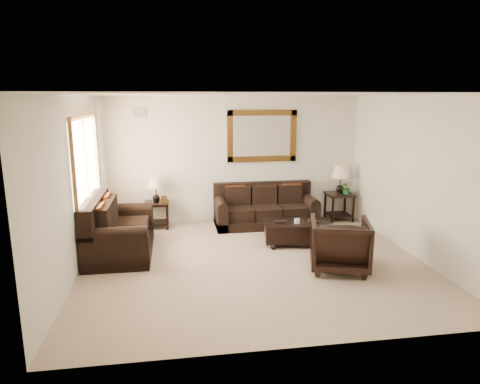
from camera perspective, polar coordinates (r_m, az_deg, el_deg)
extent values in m
cube|color=gray|center=(7.14, 1.85, -9.32)|extent=(5.50, 5.00, 0.01)
cube|color=white|center=(6.63, 2.02, 12.90)|extent=(5.50, 5.00, 0.01)
cube|color=beige|center=(9.19, -0.99, 4.33)|extent=(5.50, 0.01, 2.70)
cube|color=beige|center=(4.40, 8.04, -4.83)|extent=(5.50, 0.01, 2.70)
cube|color=beige|center=(6.81, -21.45, 0.60)|extent=(0.01, 5.00, 2.70)
cube|color=beige|center=(7.75, 22.34, 1.87)|extent=(0.01, 5.00, 2.70)
cube|color=white|center=(7.64, -20.04, 3.44)|extent=(0.01, 1.80, 1.50)
cube|color=brown|center=(7.56, -20.22, 9.37)|extent=(0.06, 1.96, 0.08)
cube|color=brown|center=(7.79, -19.36, -2.30)|extent=(0.06, 1.96, 0.08)
cube|color=brown|center=(6.72, -21.24, 2.21)|extent=(0.06, 0.08, 1.50)
cube|color=brown|center=(8.55, -18.63, 4.42)|extent=(0.06, 0.08, 1.50)
cube|color=brown|center=(7.63, -19.78, 3.45)|extent=(0.05, 0.05, 1.50)
cube|color=#452C0D|center=(9.21, 2.96, 7.46)|extent=(1.50, 0.06, 1.10)
cube|color=white|center=(9.22, 2.94, 7.47)|extent=(1.26, 0.01, 0.86)
cube|color=#999999|center=(9.02, -13.23, 10.24)|extent=(0.25, 0.02, 0.18)
cube|color=black|center=(9.11, 3.40, -3.91)|extent=(2.12, 0.92, 0.17)
cube|color=black|center=(9.30, 2.99, 0.03)|extent=(2.12, 0.21, 0.43)
cube|color=black|center=(8.93, -0.11, -2.77)|extent=(0.54, 0.75, 0.26)
cube|color=black|center=(9.03, 3.45, -2.62)|extent=(0.54, 0.75, 0.26)
cube|color=black|center=(9.16, 6.91, -2.46)|extent=(0.54, 0.75, 0.26)
cube|color=black|center=(8.91, -2.60, -3.13)|extent=(0.21, 0.92, 0.51)
cylinder|color=black|center=(8.85, -2.62, -1.54)|extent=(0.21, 0.90, 0.21)
cube|color=black|center=(9.31, 9.18, -2.61)|extent=(0.21, 0.92, 0.51)
cylinder|color=black|center=(9.24, 9.24, -1.08)|extent=(0.21, 0.90, 0.21)
cube|color=#6C2E0E|center=(9.02, -0.62, -0.37)|extent=(0.41, 0.18, 0.42)
cube|color=#6C2E0E|center=(9.28, 6.95, -0.10)|extent=(0.41, 0.18, 0.42)
cube|color=black|center=(7.76, -15.57, -7.19)|extent=(1.05, 1.77, 0.20)
cube|color=black|center=(7.64, -18.86, -2.65)|extent=(0.24, 1.77, 0.50)
cube|color=black|center=(7.38, -15.79, -6.19)|extent=(0.86, 0.62, 0.30)
cube|color=black|center=(7.99, -15.26, -4.74)|extent=(0.86, 0.62, 0.30)
cube|color=black|center=(6.98, -16.36, -7.77)|extent=(1.05, 0.24, 0.59)
cylinder|color=black|center=(6.89, -16.51, -5.48)|extent=(1.03, 0.24, 0.24)
cube|color=black|center=(8.42, -15.07, -4.22)|extent=(1.05, 0.24, 0.59)
cylinder|color=black|center=(8.35, -15.18, -2.29)|extent=(1.03, 0.24, 0.24)
cube|color=#6C2E0E|center=(7.24, -17.76, -3.41)|extent=(0.20, 0.46, 0.48)
cube|color=#6C2E0E|center=(7.96, -16.96, -1.95)|extent=(0.20, 0.46, 0.48)
cube|color=black|center=(8.99, -11.07, -1.50)|extent=(0.49, 0.49, 0.04)
cube|color=black|center=(9.10, -10.96, -4.00)|extent=(0.42, 0.42, 0.03)
cylinder|color=black|center=(8.87, -12.41, -3.56)|extent=(0.04, 0.04, 0.49)
cylinder|color=black|center=(8.85, -9.68, -3.48)|extent=(0.04, 0.04, 0.49)
cylinder|color=black|center=(9.27, -12.26, -2.85)|extent=(0.04, 0.04, 0.49)
cylinder|color=black|center=(9.26, -9.65, -2.77)|extent=(0.04, 0.04, 0.49)
sphere|color=black|center=(8.96, -11.10, -0.80)|extent=(0.15, 0.15, 0.15)
cylinder|color=black|center=(8.93, -11.14, 0.21)|extent=(0.02, 0.02, 0.32)
cone|color=beige|center=(8.89, -11.19, 1.34)|extent=(0.34, 0.34, 0.23)
cube|color=#452C0D|center=(8.87, -10.07, -0.98)|extent=(0.14, 0.09, 0.15)
cube|color=black|center=(9.63, 13.14, -0.31)|extent=(0.55, 0.55, 0.05)
cube|color=black|center=(9.74, 13.01, -2.93)|extent=(0.47, 0.47, 0.03)
cylinder|color=black|center=(9.40, 12.25, -2.46)|extent=(0.05, 0.05, 0.55)
cylinder|color=black|center=(9.58, 14.88, -2.32)|extent=(0.05, 0.05, 0.55)
cylinder|color=black|center=(9.83, 11.27, -1.77)|extent=(0.05, 0.05, 0.55)
cylinder|color=black|center=(10.00, 13.81, -1.65)|extent=(0.05, 0.05, 0.55)
sphere|color=black|center=(9.60, 13.17, 0.42)|extent=(0.17, 0.17, 0.17)
cylinder|color=black|center=(9.57, 13.23, 1.47)|extent=(0.02, 0.02, 0.36)
cone|color=beige|center=(9.53, 13.29, 2.66)|extent=(0.38, 0.38, 0.26)
sphere|color=black|center=(7.71, 4.49, -7.32)|extent=(0.11, 0.11, 0.11)
sphere|color=black|center=(8.00, 11.67, -6.81)|extent=(0.11, 0.11, 0.11)
sphere|color=black|center=(8.14, 3.74, -6.23)|extent=(0.11, 0.11, 0.11)
sphere|color=black|center=(8.41, 10.57, -5.80)|extent=(0.11, 0.11, 0.11)
cube|color=black|center=(7.99, 7.71, -5.16)|extent=(1.29, 0.83, 0.34)
cube|color=black|center=(7.94, 7.74, -4.12)|extent=(1.32, 0.85, 0.04)
cube|color=black|center=(7.89, 5.39, -3.92)|extent=(0.22, 0.17, 0.03)
cube|color=black|center=(7.97, 9.76, -3.90)|extent=(0.20, 0.16, 0.02)
cube|color=white|center=(7.83, 7.62, -3.87)|extent=(0.09, 0.06, 0.09)
imported|color=black|center=(6.88, 13.14, -6.50)|extent=(1.07, 1.04, 0.90)
imported|color=#215B1F|center=(9.55, 14.07, 0.41)|extent=(0.29, 0.32, 0.23)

